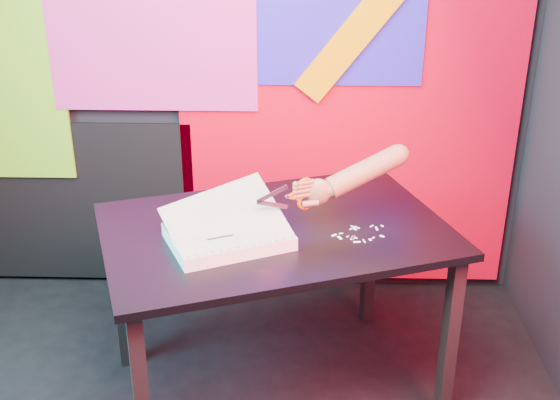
{
  "coord_description": "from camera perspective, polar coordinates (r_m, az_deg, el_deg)",
  "views": [
    {
      "loc": [
        0.42,
        -1.71,
        1.92
      ],
      "look_at": [
        0.35,
        0.61,
        0.87
      ],
      "focal_mm": 45.0,
      "sensor_mm": 36.0,
      "label": 1
    }
  ],
  "objects": [
    {
      "name": "hand_forearm",
      "position": [
        2.61,
        6.29,
        2.08
      ],
      "size": [
        0.43,
        0.22,
        0.19
      ],
      "rotation": [
        0.0,
        0.0,
        0.42
      ],
      "color": "#9D6650",
      "rests_on": "work_table"
    },
    {
      "name": "room",
      "position": [
        1.85,
        -11.68,
        5.9
      ],
      "size": [
        3.01,
        3.01,
        2.71
      ],
      "color": "black",
      "rests_on": "ground"
    },
    {
      "name": "printout_stack",
      "position": [
        2.5,
        -4.23,
        -2.91
      ],
      "size": [
        0.5,
        0.44,
        0.22
      ],
      "rotation": [
        0.0,
        0.0,
        0.43
      ],
      "color": "white",
      "rests_on": "work_table"
    },
    {
      "name": "backdrop",
      "position": [
        3.33,
        -4.64,
        7.44
      ],
      "size": [
        2.88,
        0.05,
        2.08
      ],
      "color": "red",
      "rests_on": "ground"
    },
    {
      "name": "scissors",
      "position": [
        2.53,
        1.76,
        0.45
      ],
      "size": [
        0.21,
        0.1,
        0.13
      ],
      "rotation": [
        0.0,
        0.0,
        0.42
      ],
      "color": "#8D92AA",
      "rests_on": "printout_stack"
    },
    {
      "name": "work_table",
      "position": [
        2.66,
        -0.42,
        -3.84
      ],
      "size": [
        1.47,
        1.21,
        0.75
      ],
      "rotation": [
        0.0,
        0.0,
        0.34
      ],
      "color": "black",
      "rests_on": "ground"
    },
    {
      "name": "paper_clippings",
      "position": [
        2.58,
        6.29,
        -2.8
      ],
      "size": [
        0.2,
        0.15,
        0.0
      ],
      "color": "white",
      "rests_on": "work_table"
    }
  ]
}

